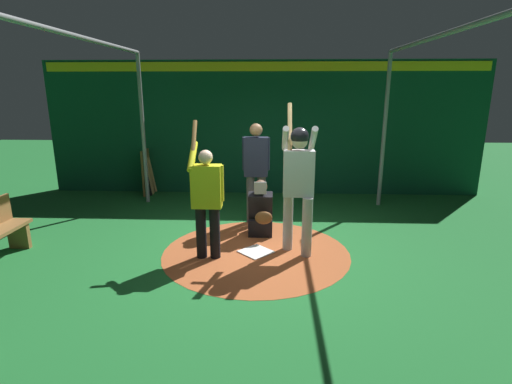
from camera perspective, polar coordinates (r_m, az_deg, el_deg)
ground_plane at (r=6.03m, az=-0.00°, el=-8.76°), size 25.99×25.99×0.00m
dirt_circle at (r=6.03m, az=-0.00°, el=-8.73°), size 2.82×2.82×0.01m
home_plate at (r=6.03m, az=-0.00°, el=-8.65°), size 0.59×0.59×0.01m
batter at (r=5.72m, az=6.16°, el=2.08°), size 0.68×0.49×2.21m
catcher at (r=6.60m, az=0.69°, el=-3.16°), size 0.58×0.40×0.96m
umpire at (r=7.07m, az=-0.00°, el=3.53°), size 0.23×0.49×1.82m
visitor at (r=5.61m, az=-7.18°, el=-0.71°), size 0.54×0.49×1.97m
back_wall at (r=9.21m, az=1.06°, el=9.28°), size 0.23×9.99×3.03m
cage_frame at (r=5.54m, az=-0.00°, el=12.31°), size 5.39×5.08×3.15m
bat_rack at (r=9.58m, az=-15.34°, el=2.72°), size 0.70×0.21×1.05m
baseball_0 at (r=6.38m, az=7.54°, el=-7.13°), size 0.07×0.07×0.07m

